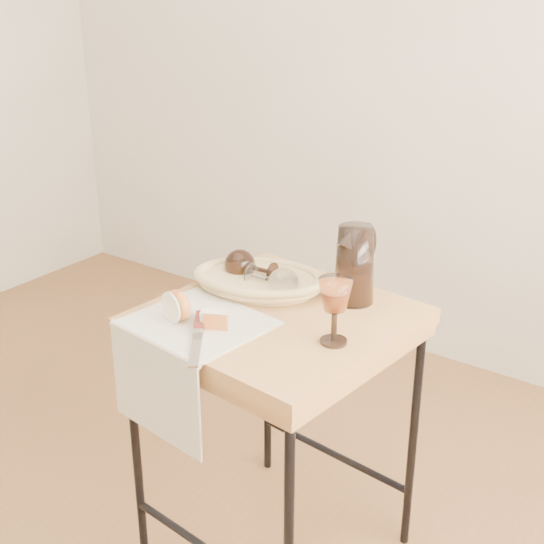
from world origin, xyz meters
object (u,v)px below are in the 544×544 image
Objects in this scene: apple_half at (178,305)px; goblet_lying_b at (269,279)px; tea_towel at (198,323)px; bread_basket at (259,282)px; wine_goblet at (335,311)px; table_knife at (198,335)px; goblet_lying_a at (254,268)px; side_table at (276,439)px; pitcher at (355,264)px.

goblet_lying_b is at bearing 83.77° from apple_half.
bread_basket is at bearing 95.76° from tea_towel.
wine_goblet is at bearing -42.52° from bread_basket.
tea_towel is 0.09m from table_knife.
goblet_lying_a is at bearing 100.91° from apple_half.
side_table is 2.42× the size of tea_towel.
bread_basket is 1.25× the size of table_knife.
apple_half reaches higher than bread_basket.
side_table is 3.10× the size of pitcher.
side_table is at bearing 127.33° from table_knife.
goblet_lying_b is at bearing 152.46° from goblet_lying_a.
goblet_lying_a reaches higher than apple_half.
pitcher reaches higher than goblet_lying_b.
goblet_lying_b is 0.23m from pitcher.
bread_basket is 0.06m from goblet_lying_b.
wine_goblet is (0.08, -0.23, -0.02)m from pitcher.
pitcher is at bearing 61.28° from tea_towel.
pitcher reaches higher than wine_goblet.
table_knife is (0.05, -0.31, -0.01)m from bread_basket.
table_knife reaches higher than tea_towel.
tea_towel is 1.28× the size of pitcher.
goblet_lying_b reaches higher than table_knife.
tea_towel is 2.27× the size of goblet_lying_a.
apple_half is at bearing -122.70° from pitcher.
goblet_lying_b is 0.81× the size of wine_goblet.
tea_towel is at bearing -127.43° from side_table.
goblet_lying_a is (-0.03, 0.01, 0.03)m from bread_basket.
tea_towel is at bearing -103.46° from goblet_lying_b.
tea_towel is (-0.12, -0.16, 0.38)m from side_table.
pitcher is at bearing 56.16° from side_table.
table_knife is (-0.07, -0.23, 0.40)m from side_table.
pitcher reaches higher than apple_half.
side_table is 2.37× the size of bread_basket.
pitcher is at bearing 118.87° from table_knife.
bread_basket is 0.04m from goblet_lying_a.
table_knife is at bearing -108.35° from pitcher.
goblet_lying_b is (0.05, 0.23, 0.05)m from tea_towel.
goblet_lying_a is 1.05× the size of goblet_lying_b.
apple_half is (-0.37, -0.13, -0.04)m from wine_goblet.
wine_goblet reaches higher than goblet_lying_b.
wine_goblet is at bearing 25.74° from tea_towel.
side_table is 0.53m from pitcher.
goblet_lying_a is at bearing 145.85° from side_table.
side_table is 0.49m from apple_half.
table_knife is (0.01, -0.29, -0.04)m from goblet_lying_b.
side_table is at bearing 62.16° from apple_half.
goblet_lying_b is (0.08, -0.03, -0.00)m from goblet_lying_a.
wine_goblet is at bearing -14.28° from side_table.
apple_half is at bearing -151.97° from table_knife.
goblet_lying_b is at bearing 156.57° from wine_goblet.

